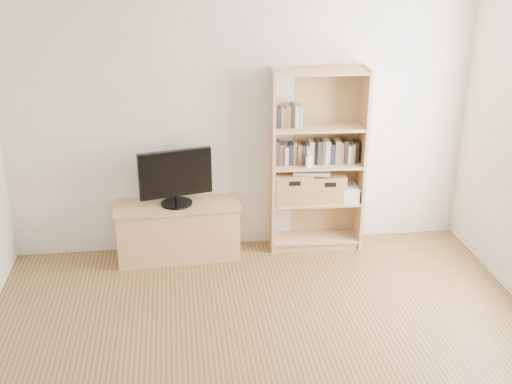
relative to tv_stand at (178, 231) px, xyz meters
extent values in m
cube|color=silver|center=(0.65, 0.22, 1.03)|extent=(4.50, 0.02, 2.60)
cube|color=white|center=(0.65, -2.28, 2.33)|extent=(4.50, 5.00, 0.01)
cube|color=tan|center=(0.00, 0.00, 0.00)|extent=(1.18, 0.48, 0.53)
cube|color=tan|center=(1.38, 0.06, 0.64)|extent=(0.93, 0.37, 1.82)
cube|color=black|center=(0.00, 0.00, 0.57)|extent=(0.70, 0.21, 0.55)
cube|color=#342E2A|center=(1.38, 0.08, 0.74)|extent=(0.91, 0.26, 0.24)
cube|color=#342E2A|center=(1.18, 0.09, 1.10)|extent=(0.39, 0.16, 0.20)
cube|color=white|center=(1.27, -0.04, 0.68)|extent=(0.06, 0.05, 0.11)
cube|color=#A4794A|center=(1.14, 0.06, 0.39)|extent=(0.37, 0.31, 0.30)
cube|color=#A4794A|center=(1.49, 0.04, 0.37)|extent=(0.34, 0.29, 0.27)
cube|color=silver|center=(1.32, 0.05, 0.55)|extent=(0.40, 0.32, 0.03)
cube|color=silver|center=(1.69, 0.03, 0.30)|extent=(0.21, 0.29, 0.13)
camera|label=1|loc=(0.02, -5.71, 2.71)|focal=45.00mm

